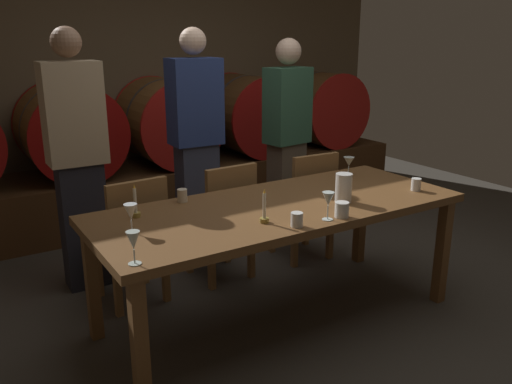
{
  "coord_description": "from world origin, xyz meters",
  "views": [
    {
      "loc": [
        -1.99,
        -2.65,
        1.74
      ],
      "look_at": [
        -0.4,
        -0.12,
        0.85
      ],
      "focal_mm": 36.83,
      "sensor_mm": 36.0,
      "label": 1
    }
  ],
  "objects": [
    {
      "name": "wine_glass_far_left",
      "position": [
        -1.31,
        -0.55,
        0.87
      ],
      "size": [
        0.06,
        0.06,
        0.15
      ],
      "color": "silver",
      "rests_on": "dining_table"
    },
    {
      "name": "wine_glass_center_right",
      "position": [
        -0.21,
        -0.55,
        0.88
      ],
      "size": [
        0.07,
        0.07,
        0.16
      ],
      "color": "silver",
      "rests_on": "dining_table"
    },
    {
      "name": "wine_barrel_far_right",
      "position": [
        1.92,
        2.18,
        0.92
      ],
      "size": [
        0.85,
        0.83,
        0.85
      ],
      "color": "brown",
      "rests_on": "barrel_shelf"
    },
    {
      "name": "guest_right",
      "position": [
        0.67,
        1.06,
        0.89
      ],
      "size": [
        0.41,
        0.29,
        1.72
      ],
      "rotation": [
        0.0,
        0.0,
        3.29
      ],
      "color": "brown",
      "rests_on": "ground"
    },
    {
      "name": "cup_far_left",
      "position": [
        -0.75,
        0.17,
        0.81
      ],
      "size": [
        0.06,
        0.06,
        0.08
      ],
      "primitive_type": "cylinder",
      "color": "beige",
      "rests_on": "dining_table"
    },
    {
      "name": "candle_right",
      "position": [
        -0.53,
        -0.4,
        0.82
      ],
      "size": [
        0.05,
        0.05,
        0.19
      ],
      "color": "olive",
      "rests_on": "dining_table"
    },
    {
      "name": "chair_right",
      "position": [
        0.45,
        0.48,
        0.49
      ],
      "size": [
        0.42,
        0.42,
        0.88
      ],
      "rotation": [
        0.0,
        0.0,
        3.09
      ],
      "color": "olive",
      "rests_on": "ground"
    },
    {
      "name": "guest_left",
      "position": [
        -1.16,
        0.95,
        0.93
      ],
      "size": [
        0.38,
        0.24,
        1.8
      ],
      "rotation": [
        0.0,
        0.0,
        3.13
      ],
      "color": "black",
      "rests_on": "ground"
    },
    {
      "name": "cup_center_right",
      "position": [
        -0.11,
        -0.56,
        0.81
      ],
      "size": [
        0.08,
        0.08,
        0.09
      ],
      "primitive_type": "cylinder",
      "color": "white",
      "rests_on": "dining_table"
    },
    {
      "name": "wine_glass_far_right",
      "position": [
        0.52,
        0.09,
        0.87
      ],
      "size": [
        0.08,
        0.08,
        0.14
      ],
      "color": "silver",
      "rests_on": "dining_table"
    },
    {
      "name": "guest_center",
      "position": [
        -0.27,
        0.95,
        0.93
      ],
      "size": [
        0.39,
        0.25,
        1.8
      ],
      "rotation": [
        0.0,
        0.0,
        3.11
      ],
      "color": "#33384C",
      "rests_on": "ground"
    },
    {
      "name": "ground_plane",
      "position": [
        0.0,
        0.0,
        0.0
      ],
      "size": [
        7.54,
        7.54,
        0.0
      ],
      "primitive_type": "plane",
      "color": "#3F3A33"
    },
    {
      "name": "wine_glass_center_left",
      "position": [
        -1.19,
        -0.17,
        0.87
      ],
      "size": [
        0.07,
        0.07,
        0.15
      ],
      "color": "white",
      "rests_on": "dining_table"
    },
    {
      "name": "dining_table",
      "position": [
        -0.27,
        -0.18,
        0.69
      ],
      "size": [
        2.26,
        0.91,
        0.77
      ],
      "color": "brown",
      "rests_on": "ground"
    },
    {
      "name": "back_wall",
      "position": [
        0.0,
        2.73,
        1.49
      ],
      "size": [
        5.8,
        0.24,
        2.99
      ],
      "primitive_type": "cube",
      "color": "brown",
      "rests_on": "ground"
    },
    {
      "name": "cup_center_left",
      "position": [
        -0.41,
        -0.55,
        0.8
      ],
      "size": [
        0.07,
        0.07,
        0.08
      ],
      "primitive_type": "cylinder",
      "color": "white",
      "rests_on": "dining_table"
    },
    {
      "name": "cup_far_right",
      "position": [
        0.65,
        -0.42,
        0.81
      ],
      "size": [
        0.06,
        0.06,
        0.08
      ],
      "primitive_type": "cylinder",
      "color": "white",
      "rests_on": "dining_table"
    },
    {
      "name": "candle_left",
      "position": [
        -1.08,
        0.06,
        0.82
      ],
      "size": [
        0.05,
        0.05,
        0.19
      ],
      "color": "olive",
      "rests_on": "dining_table"
    },
    {
      "name": "chair_left",
      "position": [
        -0.97,
        0.49,
        0.49
      ],
      "size": [
        0.43,
        0.43,
        0.88
      ],
      "rotation": [
        0.0,
        0.0,
        3.22
      ],
      "color": "olive",
      "rests_on": "ground"
    },
    {
      "name": "barrel_shelf",
      "position": [
        0.0,
        2.18,
        0.25
      ],
      "size": [
        5.22,
        0.9,
        0.5
      ],
      "primitive_type": "cube",
      "color": "#4C2D16",
      "rests_on": "ground"
    },
    {
      "name": "wine_barrel_left",
      "position": [
        -0.93,
        2.18,
        0.92
      ],
      "size": [
        0.85,
        0.83,
        0.85
      ],
      "color": "brown",
      "rests_on": "barrel_shelf"
    },
    {
      "name": "wine_barrel_right",
      "position": [
        0.95,
        2.18,
        0.92
      ],
      "size": [
        0.85,
        0.83,
        0.85
      ],
      "color": "#513319",
      "rests_on": "barrel_shelf"
    },
    {
      "name": "chair_center",
      "position": [
        -0.28,
        0.5,
        0.49
      ],
      "size": [
        0.42,
        0.42,
        0.88
      ],
      "rotation": [
        0.0,
        0.0,
        3.19
      ],
      "color": "olive",
      "rests_on": "ground"
    },
    {
      "name": "wine_barrel_center",
      "position": [
        0.01,
        2.18,
        0.92
      ],
      "size": [
        0.85,
        0.83,
        0.85
      ],
      "color": "brown",
      "rests_on": "barrel_shelf"
    },
    {
      "name": "pitcher",
      "position": [
        0.08,
        -0.35,
        0.85
      ],
      "size": [
        0.1,
        0.1,
        0.18
      ],
      "color": "white",
      "rests_on": "dining_table"
    }
  ]
}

